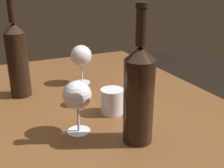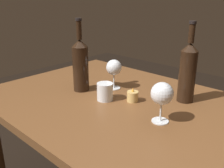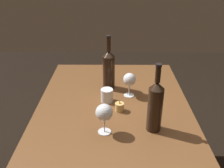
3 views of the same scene
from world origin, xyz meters
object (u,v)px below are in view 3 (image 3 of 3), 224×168
wine_glass_right (105,113)px  wine_bottle (109,69)px  water_tumbler (108,96)px  wine_bottle_second (156,105)px  wine_glass_left (130,80)px  votive_candle (120,107)px

wine_glass_right → wine_bottle: (-0.48, 0.01, 0.02)m
water_tumbler → wine_glass_right: bearing=-1.0°
wine_bottle → wine_bottle_second: wine_bottle_second is taller
water_tumbler → wine_glass_left: bearing=117.1°
water_tumbler → votive_candle: bearing=35.4°
wine_glass_right → wine_bottle: wine_bottle is taller
wine_glass_right → wine_bottle_second: 0.25m
wine_bottle_second → votive_candle: wine_bottle_second is taller
water_tumbler → votive_candle: size_ratio=1.21×
wine_bottle → votive_candle: wine_bottle is taller
water_tumbler → wine_bottle_second: bearing=41.4°
wine_bottle → water_tumbler: wine_bottle is taller
wine_bottle_second → water_tumbler: (-0.28, -0.24, -0.10)m
wine_glass_right → votive_candle: (-0.20, 0.08, -0.09)m
wine_glass_left → water_tumbler: (0.07, -0.14, -0.07)m
wine_glass_right → wine_glass_left: bearing=159.1°
wine_glass_left → wine_bottle: bearing=-129.4°
wine_glass_left → votive_candle: 0.21m
water_tumbler → wine_bottle: bearing=177.2°
votive_candle → wine_bottle: bearing=-166.9°
wine_glass_right → votive_candle: 0.23m
wine_bottle → wine_bottle_second: (0.45, 0.23, 0.00)m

